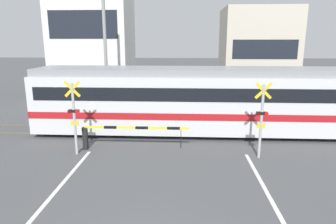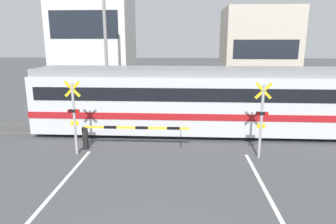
# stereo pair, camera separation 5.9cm
# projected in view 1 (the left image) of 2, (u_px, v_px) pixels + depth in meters

# --- Properties ---
(rail_track_near) EXTENTS (50.00, 0.10, 0.08)m
(rail_track_near) POSITION_uv_depth(u_px,v_px,m) (169.00, 136.00, 15.24)
(rail_track_near) COLOR #5B564C
(rail_track_near) RESTS_ON ground_plane
(rail_track_far) EXTENTS (50.00, 0.10, 0.08)m
(rail_track_far) POSITION_uv_depth(u_px,v_px,m) (171.00, 128.00, 16.63)
(rail_track_far) COLOR #5B564C
(rail_track_far) RESTS_ON ground_plane
(commuter_train) EXTENTS (17.54, 2.93, 3.42)m
(commuter_train) POSITION_uv_depth(u_px,v_px,m) (206.00, 99.00, 15.43)
(commuter_train) COLOR silver
(commuter_train) RESTS_ON ground_plane
(crossing_barrier_near) EXTENTS (4.73, 0.20, 1.09)m
(crossing_barrier_near) POSITION_uv_depth(u_px,v_px,m) (116.00, 132.00, 13.19)
(crossing_barrier_near) COLOR black
(crossing_barrier_near) RESTS_ON ground_plane
(crossing_barrier_far) EXTENTS (4.73, 0.20, 1.09)m
(crossing_barrier_far) POSITION_uv_depth(u_px,v_px,m) (209.00, 107.00, 18.19)
(crossing_barrier_far) COLOR black
(crossing_barrier_far) RESTS_ON ground_plane
(crossing_signal_left) EXTENTS (0.68, 0.15, 3.16)m
(crossing_signal_left) POSITION_uv_depth(u_px,v_px,m) (74.00, 115.00, 12.48)
(crossing_signal_left) COLOR #B2B2B7
(crossing_signal_left) RESTS_ON ground_plane
(crossing_signal_right) EXTENTS (0.68, 0.15, 3.16)m
(crossing_signal_right) POSITION_uv_depth(u_px,v_px,m) (262.00, 117.00, 12.09)
(crossing_signal_right) COLOR #B2B2B7
(crossing_signal_right) RESTS_ON ground_plane
(building_left_of_street) EXTENTS (6.58, 5.29, 10.89)m
(building_left_of_street) POSITION_uv_depth(u_px,v_px,m) (93.00, 33.00, 26.23)
(building_left_of_street) COLOR white
(building_left_of_street) RESTS_ON ground_plane
(building_right_of_street) EXTENTS (5.99, 5.29, 7.43)m
(building_right_of_street) POSITION_uv_depth(u_px,v_px,m) (257.00, 53.00, 25.92)
(building_right_of_street) COLOR beige
(building_right_of_street) RESTS_ON ground_plane
(utility_pole_streetside) EXTENTS (0.22, 0.22, 8.34)m
(utility_pole_streetside) POSITION_uv_depth(u_px,v_px,m) (105.00, 49.00, 20.19)
(utility_pole_streetside) COLOR gray
(utility_pole_streetside) RESTS_ON ground_plane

